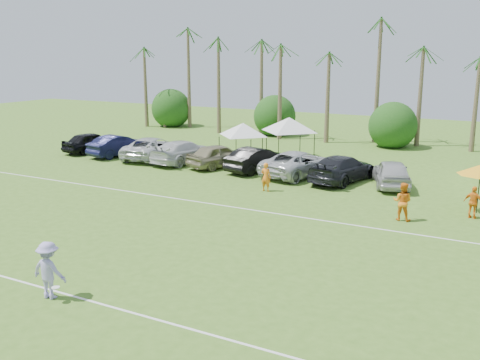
% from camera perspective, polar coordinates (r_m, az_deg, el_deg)
% --- Properties ---
extents(field_lines, '(80.00, 12.10, 0.01)m').
position_cam_1_polar(field_lines, '(25.42, -12.75, -5.38)').
color(field_lines, white).
rests_on(field_lines, ground).
extents(palm_tree_0, '(2.40, 2.40, 8.90)m').
position_cam_1_polar(palm_tree_0, '(61.26, -10.58, 12.65)').
color(palm_tree_0, brown).
rests_on(palm_tree_0, ground).
extents(palm_tree_1, '(2.40, 2.40, 9.90)m').
position_cam_1_polar(palm_tree_1, '(58.30, -6.65, 13.62)').
color(palm_tree_1, brown).
rests_on(palm_tree_1, ground).
extents(palm_tree_2, '(2.40, 2.40, 10.90)m').
position_cam_1_polar(palm_tree_2, '(55.64, -2.28, 14.59)').
color(palm_tree_2, brown).
rests_on(palm_tree_2, ground).
extents(palm_tree_3, '(2.40, 2.40, 11.90)m').
position_cam_1_polar(palm_tree_3, '(53.77, 1.54, 15.55)').
color(palm_tree_3, brown).
rests_on(palm_tree_3, ground).
extents(palm_tree_4, '(2.40, 2.40, 8.90)m').
position_cam_1_polar(palm_tree_4, '(52.08, 5.57, 12.72)').
color(palm_tree_4, brown).
rests_on(palm_tree_4, ground).
extents(palm_tree_5, '(2.40, 2.40, 9.90)m').
position_cam_1_polar(palm_tree_5, '(50.68, 9.89, 13.56)').
color(palm_tree_5, brown).
rests_on(palm_tree_5, ground).
extents(palm_tree_6, '(2.40, 2.40, 10.90)m').
position_cam_1_polar(palm_tree_6, '(49.58, 14.46, 14.34)').
color(palm_tree_6, brown).
rests_on(palm_tree_6, ground).
extents(palm_tree_7, '(2.40, 2.40, 11.90)m').
position_cam_1_polar(palm_tree_7, '(48.80, 19.24, 15.05)').
color(palm_tree_7, brown).
rests_on(palm_tree_7, ground).
extents(bush_tree_0, '(4.00, 4.00, 4.00)m').
position_cam_1_polar(bush_tree_0, '(60.58, -7.52, 7.37)').
color(bush_tree_0, brown).
rests_on(bush_tree_0, ground).
extents(bush_tree_1, '(4.00, 4.00, 4.00)m').
position_cam_1_polar(bush_tree_1, '(54.14, 3.87, 6.75)').
color(bush_tree_1, brown).
rests_on(bush_tree_1, ground).
extents(bush_tree_2, '(4.00, 4.00, 4.00)m').
position_cam_1_polar(bush_tree_2, '(50.49, 16.45, 5.75)').
color(bush_tree_2, brown).
rests_on(bush_tree_2, ground).
extents(sideline_player_a, '(0.64, 0.43, 1.73)m').
position_cam_1_polar(sideline_player_a, '(31.78, 2.78, 0.33)').
color(sideline_player_a, orange).
rests_on(sideline_player_a, ground).
extents(sideline_player_b, '(0.94, 0.73, 1.90)m').
position_cam_1_polar(sideline_player_b, '(27.38, 16.94, -2.21)').
color(sideline_player_b, orange).
rests_on(sideline_player_b, ground).
extents(sideline_player_c, '(1.03, 0.61, 1.64)m').
position_cam_1_polar(sideline_player_c, '(28.95, 23.65, -2.21)').
color(sideline_player_c, orange).
rests_on(sideline_player_c, ground).
extents(canopy_tent_left, '(4.15, 4.15, 3.36)m').
position_cam_1_polar(canopy_tent_left, '(40.67, 0.34, 6.10)').
color(canopy_tent_left, black).
rests_on(canopy_tent_left, ground).
extents(canopy_tent_right, '(4.69, 4.69, 3.80)m').
position_cam_1_polar(canopy_tent_right, '(41.25, 5.28, 6.67)').
color(canopy_tent_right, black).
rests_on(canopy_tent_right, ground).
extents(frisbee_player, '(1.34, 0.85, 1.98)m').
position_cam_1_polar(frisbee_player, '(19.14, -19.71, -9.05)').
color(frisbee_player, '#A99CDE').
rests_on(frisbee_player, ground).
extents(parked_car_0, '(2.93, 5.24, 1.69)m').
position_cam_1_polar(parked_car_0, '(46.07, -15.53, 3.92)').
color(parked_car_0, black).
rests_on(parked_car_0, ground).
extents(parked_car_1, '(2.77, 5.37, 1.69)m').
position_cam_1_polar(parked_car_1, '(43.85, -12.81, 3.61)').
color(parked_car_1, '#101234').
rests_on(parked_car_1, ground).
extents(parked_car_2, '(3.72, 6.43, 1.69)m').
position_cam_1_polar(parked_car_2, '(42.19, -9.34, 3.39)').
color(parked_car_2, silver).
rests_on(parked_car_2, ground).
extents(parked_car_3, '(3.17, 6.08, 1.69)m').
position_cam_1_polar(parked_car_3, '(40.27, -6.00, 3.02)').
color(parked_car_3, silver).
rests_on(parked_car_3, ground).
extents(parked_car_4, '(3.58, 5.33, 1.69)m').
position_cam_1_polar(parked_car_4, '(38.59, -2.26, 2.63)').
color(parked_car_4, gray).
rests_on(parked_car_4, ground).
extents(parked_car_5, '(3.06, 5.40, 1.69)m').
position_cam_1_polar(parked_car_5, '(37.20, 1.87, 2.23)').
color(parked_car_5, black).
rests_on(parked_car_5, ground).
extents(parked_car_6, '(4.18, 6.56, 1.69)m').
position_cam_1_polar(parked_car_6, '(35.99, 6.28, 1.78)').
color(parked_car_6, silver).
rests_on(parked_car_6, ground).
extents(parked_car_7, '(3.47, 6.16, 1.69)m').
position_cam_1_polar(parked_car_7, '(34.78, 10.85, 1.21)').
color(parked_car_7, black).
rests_on(parked_car_7, ground).
extents(parked_car_8, '(3.52, 5.33, 1.69)m').
position_cam_1_polar(parked_car_8, '(34.21, 15.86, 0.73)').
color(parked_car_8, '#B7B7B7').
rests_on(parked_car_8, ground).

